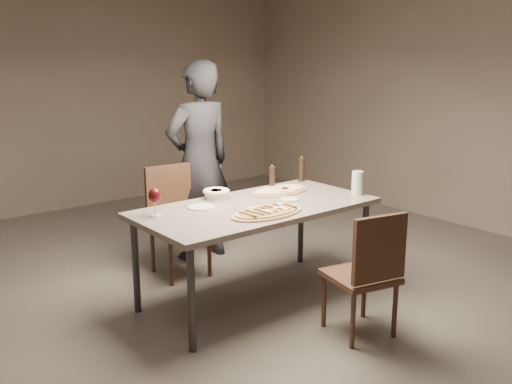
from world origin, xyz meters
TOP-DOWN VIEW (x-y plane):
  - room at (0.00, 0.00)m, footprint 7.00×7.00m
  - dining_table at (0.00, 0.00)m, footprint 1.80×0.90m
  - zucchini_pizza at (-0.09, -0.24)m, footprint 0.58×0.32m
  - ham_pizza at (0.40, 0.19)m, footprint 0.53×0.30m
  - bread_basket at (-0.12, 0.34)m, footprint 0.21×0.21m
  - oil_dish at (0.28, -0.06)m, footprint 0.14×0.14m
  - pepper_mill_left at (0.82, 0.38)m, footprint 0.06×0.06m
  - pepper_mill_right at (0.41, 0.30)m, footprint 0.05×0.05m
  - carafe at (0.83, -0.26)m, footprint 0.09×0.09m
  - wine_glass at (-0.73, 0.21)m, footprint 0.09×0.09m
  - side_plate at (-0.36, 0.18)m, footprint 0.19×0.19m
  - chair_near at (0.18, -0.94)m, footprint 0.49×0.49m
  - chair_far at (-0.18, 0.88)m, footprint 0.47×0.47m
  - diner at (0.20, 1.06)m, footprint 0.67×0.45m

SIDE VIEW (x-z plane):
  - chair_near at x=0.18m, z-range 0.05..0.92m
  - chair_far at x=-0.18m, z-range 0.06..0.98m
  - dining_table at x=0.00m, z-range 0.32..1.07m
  - side_plate at x=-0.36m, z-range 0.75..0.76m
  - oil_dish at x=0.28m, z-range 0.75..0.77m
  - ham_pizza at x=0.40m, z-range 0.75..0.78m
  - zucchini_pizza at x=-0.09m, z-range 0.74..0.79m
  - bread_basket at x=-0.12m, z-range 0.76..0.83m
  - carafe at x=0.83m, z-range 0.75..0.94m
  - pepper_mill_right at x=0.41m, z-range 0.74..0.95m
  - pepper_mill_left at x=0.82m, z-range 0.74..0.97m
  - wine_glass at x=-0.73m, z-range 0.79..0.99m
  - diner at x=0.20m, z-range 0.00..1.80m
  - room at x=0.00m, z-range -2.10..4.90m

